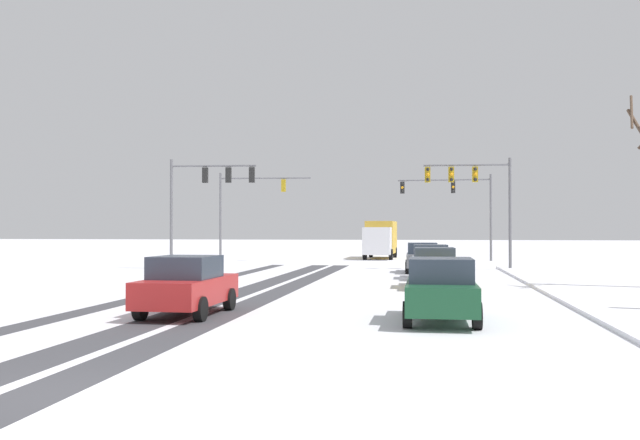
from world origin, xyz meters
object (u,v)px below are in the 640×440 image
Objects in this scene: car_yellow_cab_third at (434,267)px; car_dark_green_fifth at (441,290)px; car_silver_second at (430,262)px; traffic_signal_far_left at (246,201)px; traffic_signal_far_right at (457,199)px; box_truck_delivery at (380,238)px; car_red_fourth at (187,285)px; traffic_signal_near_left at (205,189)px; traffic_signal_near_right at (475,188)px; car_grey_lead at (422,257)px.

car_yellow_cab_third and car_dark_green_fifth have the same top height.
traffic_signal_far_left is at bearing 129.56° from car_silver_second.
traffic_signal_far_right is 1.70× the size of car_yellow_cab_third.
traffic_signal_far_left reaches higher than car_yellow_cab_third.
car_silver_second is 5.21m from car_yellow_cab_third.
box_truck_delivery is (9.41, 6.79, -2.84)m from traffic_signal_far_left.
car_red_fourth is at bearing -113.57° from car_silver_second.
traffic_signal_near_left and traffic_signal_far_left have the same top height.
traffic_signal_far_right is 1.08× the size of traffic_signal_near_right.
traffic_signal_near_right reaches higher than car_yellow_cab_third.
car_yellow_cab_third is at bearing -88.67° from car_silver_second.
car_dark_green_fifth is at bearing -93.22° from traffic_signal_far_right.
car_grey_lead is 20.48m from car_dark_green_fifth.
traffic_signal_near_left is 14.96m from car_silver_second.
car_red_fourth is 1.00× the size of car_dark_green_fifth.
car_red_fourth is at bearing -104.07° from traffic_signal_far_right.
traffic_signal_near_right is (0.47, -12.17, 0.07)m from traffic_signal_far_right.
traffic_signal_near_right is 0.87× the size of box_truck_delivery.
box_truck_delivery is at bearing 85.75° from car_red_fourth.
traffic_signal_near_left is 25.75m from car_dark_green_fifth.
traffic_signal_near_right is at bearing -87.79° from traffic_signal_far_right.
car_silver_second and car_yellow_cab_third have the same top height.
traffic_signal_near_left is at bearing -173.75° from traffic_signal_near_right.
car_grey_lead is (12.84, -11.24, -3.65)m from traffic_signal_far_left.
car_yellow_cab_third is at bearing -40.41° from traffic_signal_near_left.
traffic_signal_far_right is at bearing 86.78° from car_dark_green_fifth.
box_truck_delivery reaches higher than car_red_fourth.
traffic_signal_far_right is 7.32m from box_truck_delivery.
traffic_signal_near_right and traffic_signal_near_left have the same top height.
car_silver_second is 16.69m from car_red_fourth.
car_red_fourth is 0.55× the size of box_truck_delivery.
car_dark_green_fifth is at bearing -88.44° from car_grey_lead.
traffic_signal_near_left reaches higher than car_silver_second.
traffic_signal_near_right is 13.79m from car_yellow_cab_third.
car_grey_lead is at bearing 94.84° from car_silver_second.
traffic_signal_far_right is at bearing 80.39° from car_grey_lead.
traffic_signal_far_left reaches higher than box_truck_delivery.
car_grey_lead is (12.70, -1.25, -3.94)m from traffic_signal_near_left.
traffic_signal_far_right reaches higher than car_silver_second.
car_grey_lead is 1.00× the size of car_yellow_cab_third.
traffic_signal_far_right is 1.04× the size of traffic_signal_far_left.
traffic_signal_near_right and traffic_signal_far_left have the same top height.
traffic_signal_far_right and traffic_signal_far_left have the same top height.
traffic_signal_near_left reaches higher than car_yellow_cab_third.
car_grey_lead is at bearing -135.63° from traffic_signal_near_right.
traffic_signal_far_left is 1.63× the size of car_yellow_cab_third.
car_silver_second is at bearing -80.45° from box_truck_delivery.
traffic_signal_near_left is at bearing -89.17° from traffic_signal_far_left.
car_grey_lead and car_silver_second have the same top height.
car_yellow_cab_third is 12.16m from car_red_fourth.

